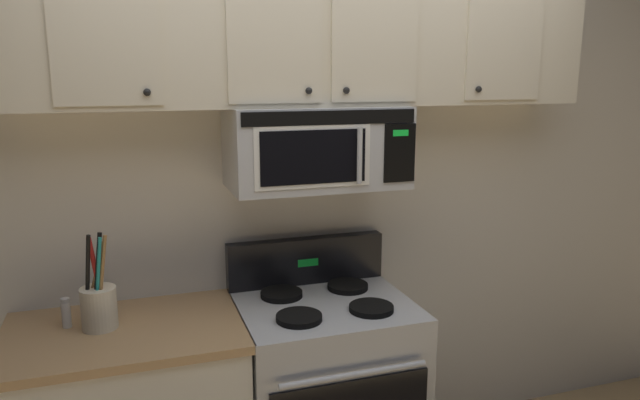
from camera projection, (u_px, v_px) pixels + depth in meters
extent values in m
cube|color=silver|center=(300.00, 188.00, 2.86)|extent=(5.20, 0.10, 2.70)
cube|color=#B7BABF|center=(325.00, 397.00, 2.70)|extent=(0.76, 0.64, 0.90)
cylinder|color=#B7BABF|center=(354.00, 375.00, 2.31)|extent=(0.61, 0.03, 0.03)
cube|color=black|center=(306.00, 260.00, 2.85)|extent=(0.76, 0.07, 0.22)
cube|color=#19D83F|center=(308.00, 263.00, 2.82)|extent=(0.10, 0.00, 0.04)
cylinder|color=black|center=(299.00, 318.00, 2.43)|extent=(0.19, 0.19, 0.02)
cylinder|color=black|center=(371.00, 308.00, 2.53)|extent=(0.19, 0.19, 0.02)
cylinder|color=black|center=(282.00, 294.00, 2.69)|extent=(0.19, 0.19, 0.02)
cylinder|color=black|center=(348.00, 286.00, 2.79)|extent=(0.19, 0.19, 0.02)
cube|color=#B7BABF|center=(316.00, 147.00, 2.59)|extent=(0.76, 0.39, 0.35)
cube|color=black|center=(331.00, 118.00, 2.37)|extent=(0.73, 0.01, 0.06)
cube|color=white|center=(313.00, 157.00, 2.38)|extent=(0.49, 0.01, 0.25)
cube|color=black|center=(314.00, 157.00, 2.38)|extent=(0.44, 0.01, 0.22)
cube|color=black|center=(400.00, 153.00, 2.50)|extent=(0.14, 0.01, 0.25)
cube|color=#19D83F|center=(401.00, 133.00, 2.48)|extent=(0.07, 0.00, 0.03)
cylinder|color=#B7BABF|center=(360.00, 156.00, 2.42)|extent=(0.02, 0.02, 0.23)
cube|color=beige|center=(314.00, 40.00, 2.52)|extent=(2.50, 0.33, 0.55)
cube|color=beige|center=(105.00, 34.00, 2.11)|extent=(0.38, 0.01, 0.51)
sphere|color=black|center=(147.00, 92.00, 2.18)|extent=(0.03, 0.03, 0.03)
cube|color=beige|center=(275.00, 37.00, 2.30)|extent=(0.38, 0.01, 0.51)
sphere|color=black|center=(309.00, 91.00, 2.37)|extent=(0.03, 0.03, 0.03)
cube|color=beige|center=(375.00, 39.00, 2.43)|extent=(0.38, 0.01, 0.51)
sphere|color=black|center=(346.00, 90.00, 2.42)|extent=(0.03, 0.03, 0.03)
cube|color=beige|center=(505.00, 42.00, 2.62)|extent=(0.38, 0.01, 0.51)
sphere|color=black|center=(479.00, 89.00, 2.61)|extent=(0.03, 0.03, 0.03)
cube|color=tan|center=(124.00, 332.00, 2.36)|extent=(0.93, 0.65, 0.03)
cylinder|color=beige|center=(99.00, 308.00, 2.34)|extent=(0.14, 0.14, 0.17)
cylinder|color=black|center=(88.00, 272.00, 2.29)|extent=(0.04, 0.05, 0.30)
cylinder|color=olive|center=(102.00, 272.00, 2.30)|extent=(0.06, 0.02, 0.29)
cylinder|color=red|center=(96.00, 273.00, 2.31)|extent=(0.06, 0.05, 0.28)
cylinder|color=black|center=(98.00, 270.00, 2.31)|extent=(0.05, 0.04, 0.30)
cylinder|color=teal|center=(98.00, 273.00, 2.29)|extent=(0.05, 0.03, 0.29)
cylinder|color=#A87A47|center=(96.00, 274.00, 2.32)|extent=(0.09, 0.04, 0.27)
cylinder|color=white|center=(66.00, 315.00, 2.36)|extent=(0.04, 0.04, 0.10)
cylinder|color=#B7BABF|center=(65.00, 300.00, 2.34)|extent=(0.03, 0.03, 0.02)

